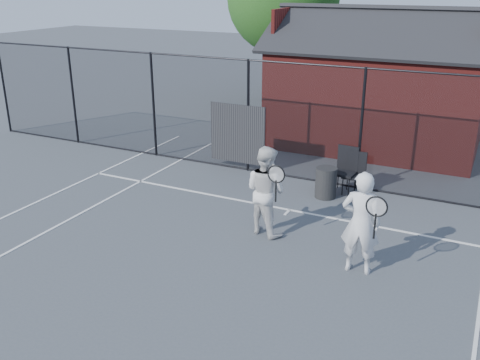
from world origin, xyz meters
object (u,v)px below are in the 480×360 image
at_px(player_front, 361,223).
at_px(chair_left, 344,171).
at_px(player_back, 266,190).
at_px(waste_bin, 326,183).
at_px(clubhouse, 378,94).
at_px(chair_right, 354,174).

xyz_separation_m(player_front, chair_left, (-1.28, 3.56, -0.40)).
xyz_separation_m(player_back, waste_bin, (0.54, 2.37, -0.56)).
bearing_deg(waste_bin, clubhouse, 89.77).
bearing_deg(chair_left, player_front, -65.55).
height_order(player_back, chair_left, player_back).
xyz_separation_m(player_front, waste_bin, (-1.57, 3.06, -0.57)).
relative_size(chair_right, waste_bin, 1.35).
bearing_deg(player_front, chair_left, 109.75).
height_order(player_back, waste_bin, player_back).
relative_size(clubhouse, player_back, 3.52).
height_order(player_front, player_back, player_front).
distance_m(player_front, chair_left, 3.81).
bearing_deg(chair_right, player_back, -109.50).
bearing_deg(player_back, clubhouse, 85.63).
distance_m(clubhouse, chair_left, 4.53).
relative_size(chair_left, waste_bin, 1.48).
xyz_separation_m(chair_left, chair_right, (0.24, 0.00, -0.05)).
xyz_separation_m(player_front, player_back, (-2.10, 0.70, -0.02)).
bearing_deg(player_back, waste_bin, 77.25).
distance_m(chair_left, chair_right, 0.24).
bearing_deg(player_back, chair_right, 69.64).
bearing_deg(chair_left, waste_bin, -115.26).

